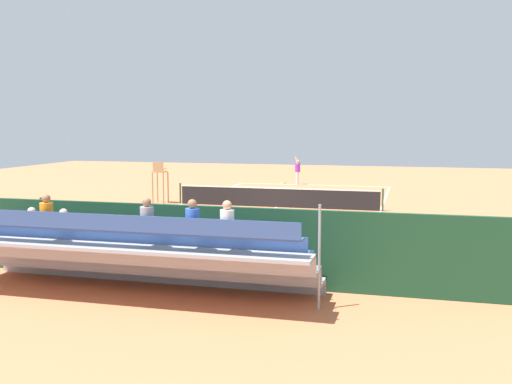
# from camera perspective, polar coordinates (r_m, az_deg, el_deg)

# --- Properties ---
(ground_plane) EXTENTS (60.00, 60.00, 0.00)m
(ground_plane) POSITION_cam_1_polar(r_m,az_deg,el_deg) (29.08, 2.03, -1.48)
(ground_plane) COLOR #CC7047
(court_line_markings) EXTENTS (10.10, 22.20, 0.01)m
(court_line_markings) POSITION_cam_1_polar(r_m,az_deg,el_deg) (29.11, 2.05, -1.46)
(court_line_markings) COLOR white
(court_line_markings) RESTS_ON ground
(tennis_net) EXTENTS (10.30, 0.10, 1.07)m
(tennis_net) POSITION_cam_1_polar(r_m,az_deg,el_deg) (29.01, 2.04, -0.49)
(tennis_net) COLOR black
(tennis_net) RESTS_ON ground
(backdrop_wall) EXTENTS (18.00, 0.16, 2.00)m
(backdrop_wall) POSITION_cam_1_polar(r_m,az_deg,el_deg) (15.76, -9.44, -4.76)
(backdrop_wall) COLOR #194228
(backdrop_wall) RESTS_ON ground
(bleacher_stand) EXTENTS (9.06, 2.40, 2.48)m
(bleacher_stand) POSITION_cam_1_polar(r_m,az_deg,el_deg) (14.57, -11.99, -5.79)
(bleacher_stand) COLOR #9EA0A5
(bleacher_stand) RESTS_ON ground
(umpire_chair) EXTENTS (0.67, 0.67, 2.14)m
(umpire_chair) POSITION_cam_1_polar(r_m,az_deg,el_deg) (30.84, -9.29, 1.36)
(umpire_chair) COLOR #A88456
(umpire_chair) RESTS_ON ground
(courtside_bench) EXTENTS (1.80, 0.40, 0.93)m
(courtside_bench) POSITION_cam_1_polar(r_m,az_deg,el_deg) (15.77, -0.80, -6.31)
(courtside_bench) COLOR #33383D
(courtside_bench) RESTS_ON ground
(equipment_bag) EXTENTS (0.90, 0.36, 0.36)m
(equipment_bag) POSITION_cam_1_polar(r_m,az_deg,el_deg) (16.27, -6.71, -7.32)
(equipment_bag) COLOR #B22D2D
(equipment_bag) RESTS_ON ground
(tennis_player) EXTENTS (0.40, 0.55, 1.93)m
(tennis_player) POSITION_cam_1_polar(r_m,az_deg,el_deg) (40.00, 4.04, 2.18)
(tennis_player) COLOR white
(tennis_player) RESTS_ON ground
(tennis_racket) EXTENTS (0.58, 0.41, 0.03)m
(tennis_racket) POSITION_cam_1_polar(r_m,az_deg,el_deg) (41.00, 2.54, 0.90)
(tennis_racket) COLOR black
(tennis_racket) RESTS_ON ground
(tennis_ball_near) EXTENTS (0.07, 0.07, 0.07)m
(tennis_ball_near) POSITION_cam_1_polar(r_m,az_deg,el_deg) (37.80, 6.17, 0.41)
(tennis_ball_near) COLOR #CCDB33
(tennis_ball_near) RESTS_ON ground
(tennis_ball_far) EXTENTS (0.07, 0.07, 0.07)m
(tennis_ball_far) POSITION_cam_1_polar(r_m,az_deg,el_deg) (36.85, 0.87, 0.29)
(tennis_ball_far) COLOR #CCDB33
(tennis_ball_far) RESTS_ON ground
(line_judge) EXTENTS (0.45, 0.56, 1.93)m
(line_judge) POSITION_cam_1_polar(r_m,az_deg,el_deg) (18.60, -20.64, -3.31)
(line_judge) COLOR #232328
(line_judge) RESTS_ON ground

